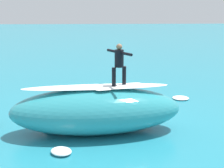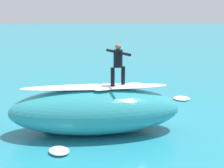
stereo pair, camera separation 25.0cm
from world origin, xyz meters
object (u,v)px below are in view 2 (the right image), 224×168
surfer_paddling (110,94)px  surfboard_riding (118,86)px  surfer_riding (118,62)px  surfboard_paddling (108,98)px

surfer_paddling → surfboard_riding: bearing=71.2°
surfer_riding → surfboard_paddling: bearing=-117.7°
surfboard_riding → surfer_paddling: surfboard_riding is taller
surfer_paddling → surfboard_paddling: bearing=-0.0°
surfboard_paddling → surfer_paddling: bearing=180.0°
surfer_riding → surfboard_paddling: surfer_riding is taller
surfboard_riding → surfer_paddling: bearing=-119.5°
surfer_paddling → surfer_riding: bearing=71.2°
surfboard_riding → surfer_paddling: (0.17, -4.28, -1.48)m
surfboard_riding → surfer_paddling: 4.54m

